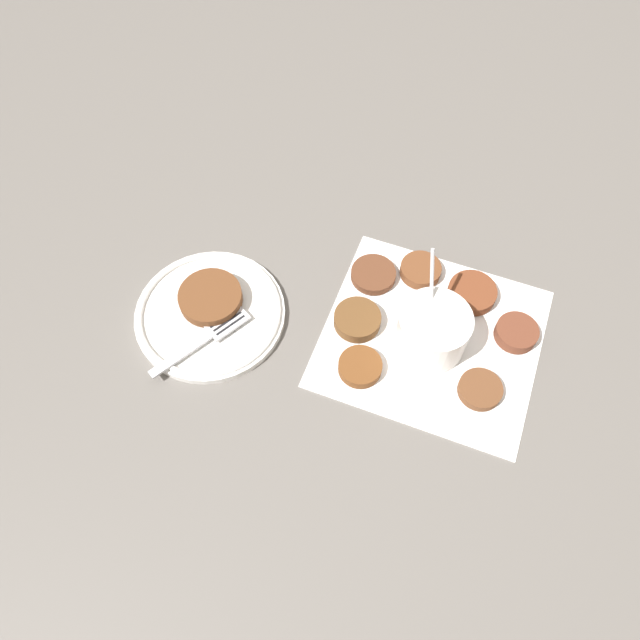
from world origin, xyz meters
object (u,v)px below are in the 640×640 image
(serving_plate, at_px, (210,313))
(fritter_on_plate, at_px, (210,297))
(sauce_bowl, at_px, (432,332))
(fork, at_px, (209,335))

(serving_plate, height_order, fritter_on_plate, fritter_on_plate)
(sauce_bowl, height_order, serving_plate, sauce_bowl)
(fritter_on_plate, bearing_deg, fork, 113.47)
(fritter_on_plate, relative_size, fork, 0.61)
(fork, bearing_deg, sauce_bowl, -159.83)
(sauce_bowl, distance_m, fritter_on_plate, 0.30)
(fritter_on_plate, bearing_deg, serving_plate, 104.46)
(sauce_bowl, distance_m, fork, 0.29)
(sauce_bowl, relative_size, serving_plate, 0.61)
(serving_plate, distance_m, fritter_on_plate, 0.02)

